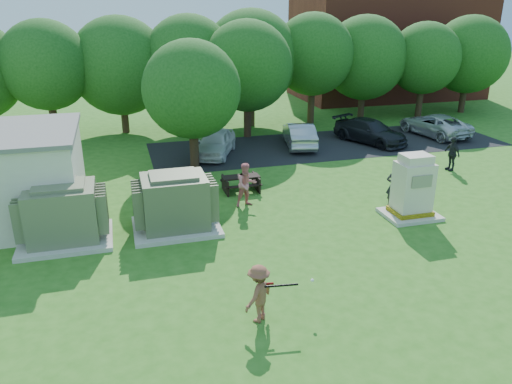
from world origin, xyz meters
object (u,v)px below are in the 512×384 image
object	(u,v)px
picnic_table	(241,182)
person_by_generator	(394,186)
transformer_left	(63,215)
car_dark	(370,131)
car_silver_a	(299,135)
batter	(259,294)
person_walking_right	(452,154)
car_silver_b	(434,125)
generator_cabinet	(412,190)
person_at_picnic	(246,185)
transformer_right	(175,204)
car_white	(215,143)

from	to	relation	value
picnic_table	person_by_generator	xyz separation A→B (m)	(5.35, -3.28, 0.42)
transformer_left	car_dark	size ratio (longest dim) A/B	0.66
person_by_generator	car_silver_a	world-z (taller)	person_by_generator
transformer_left	car_dark	world-z (taller)	transformer_left
batter	car_silver_a	world-z (taller)	batter
transformer_left	person_walking_right	distance (m)	17.53
batter	car_silver_b	bearing A→B (deg)	-175.57
generator_cabinet	car_silver_b	size ratio (longest dim) A/B	0.52
generator_cabinet	person_by_generator	xyz separation A→B (m)	(-0.11, 1.07, -0.21)
generator_cabinet	person_walking_right	xyz separation A→B (m)	(4.93, 4.40, -0.23)
transformer_left	picnic_table	xyz separation A→B (m)	(6.85, 3.10, -0.55)
transformer_left	picnic_table	bearing A→B (deg)	24.38
person_by_generator	person_at_picnic	xyz separation A→B (m)	(-5.54, 1.61, 0.03)
person_by_generator	person_at_picnic	size ratio (longest dim) A/B	0.96
person_at_picnic	generator_cabinet	bearing A→B (deg)	-34.98
picnic_table	generator_cabinet	bearing A→B (deg)	-38.55
picnic_table	person_at_picnic	world-z (taller)	person_at_picnic
transformer_left	transformer_right	distance (m)	3.70
transformer_left	car_white	size ratio (longest dim) A/B	0.75
generator_cabinet	batter	xyz separation A→B (m)	(-7.31, -4.79, -0.28)
transformer_left	picnic_table	size ratio (longest dim) A/B	1.90
batter	car_silver_b	size ratio (longest dim) A/B	0.33
batter	person_at_picnic	distance (m)	7.66
generator_cabinet	car_silver_a	world-z (taller)	generator_cabinet
person_walking_right	picnic_table	bearing A→B (deg)	-93.44
transformer_left	car_silver_a	size ratio (longest dim) A/B	0.73
batter	car_silver_a	bearing A→B (deg)	-154.17
batter	car_dark	xyz separation A→B (m)	(10.93, 14.84, -0.12)
transformer_right	car_silver_b	size ratio (longest dim) A/B	0.64
car_silver_a	person_by_generator	bearing A→B (deg)	104.61
car_silver_b	batter	bearing A→B (deg)	35.63
transformer_right	car_silver_a	bearing A→B (deg)	48.64
car_silver_a	car_dark	world-z (taller)	car_silver_a
car_dark	car_silver_b	size ratio (longest dim) A/B	0.97
generator_cabinet	person_by_generator	size ratio (longest dim) A/B	1.43
person_at_picnic	car_silver_b	xyz separation A→B (m)	(13.80, 7.82, -0.22)
transformer_left	batter	bearing A→B (deg)	-50.37
batter	person_at_picnic	bearing A→B (deg)	-142.74
person_at_picnic	person_by_generator	bearing A→B (deg)	-25.77
batter	car_white	size ratio (longest dim) A/B	0.39
transformer_left	car_silver_a	world-z (taller)	transformer_left
person_by_generator	car_white	distance (m)	10.33
person_by_generator	car_silver_b	world-z (taller)	person_by_generator
transformer_left	car_silver_a	xyz separation A→B (m)	(11.72, 9.12, -0.30)
transformer_left	generator_cabinet	xyz separation A→B (m)	(12.31, -1.25, 0.09)
person_walking_right	transformer_right	bearing A→B (deg)	-80.60
person_at_picnic	car_dark	size ratio (longest dim) A/B	0.39
car_silver_b	car_dark	bearing A→B (deg)	-3.41
generator_cabinet	picnic_table	world-z (taller)	generator_cabinet
person_at_picnic	car_white	bearing A→B (deg)	78.64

